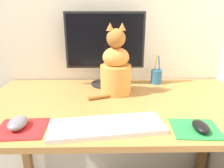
# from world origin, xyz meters

# --- Properties ---
(desk) EXTENTS (1.32, 0.73, 0.74)m
(desk) POSITION_xyz_m (0.00, 0.00, 0.64)
(desk) COLOR #A87038
(desk) RESTS_ON ground_plane
(monitor) EXTENTS (0.45, 0.17, 0.42)m
(monitor) POSITION_xyz_m (-0.06, 0.27, 0.97)
(monitor) COLOR black
(monitor) RESTS_ON desk
(keyboard) EXTENTS (0.45, 0.21, 0.02)m
(keyboard) POSITION_xyz_m (-0.05, -0.25, 0.75)
(keyboard) COLOR silver
(keyboard) RESTS_ON desk
(mousepad_left) EXTENTS (0.19, 0.17, 0.00)m
(mousepad_left) POSITION_xyz_m (-0.37, -0.25, 0.74)
(mousepad_left) COLOR red
(mousepad_left) RESTS_ON desk
(mousepad_right) EXTENTS (0.18, 0.17, 0.00)m
(mousepad_right) POSITION_xyz_m (0.28, -0.26, 0.74)
(mousepad_right) COLOR #238438
(mousepad_right) RESTS_ON desk
(computer_mouse_left) EXTENTS (0.07, 0.10, 0.04)m
(computer_mouse_left) POSITION_xyz_m (-0.39, -0.24, 0.76)
(computer_mouse_left) COLOR slate
(computer_mouse_left) RESTS_ON mousepad_left
(computer_mouse_right) EXTENTS (0.06, 0.10, 0.03)m
(computer_mouse_right) POSITION_xyz_m (0.30, -0.27, 0.76)
(computer_mouse_right) COLOR black
(computer_mouse_right) RESTS_ON mousepad_right
(cat) EXTENTS (0.23, 0.20, 0.37)m
(cat) POSITION_xyz_m (-0.01, 0.13, 0.88)
(cat) COLOR #D6893D
(cat) RESTS_ON desk
(pen_cup) EXTENTS (0.06, 0.06, 0.17)m
(pen_cup) POSITION_xyz_m (0.25, 0.29, 0.79)
(pen_cup) COLOR #286089
(pen_cup) RESTS_ON desk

